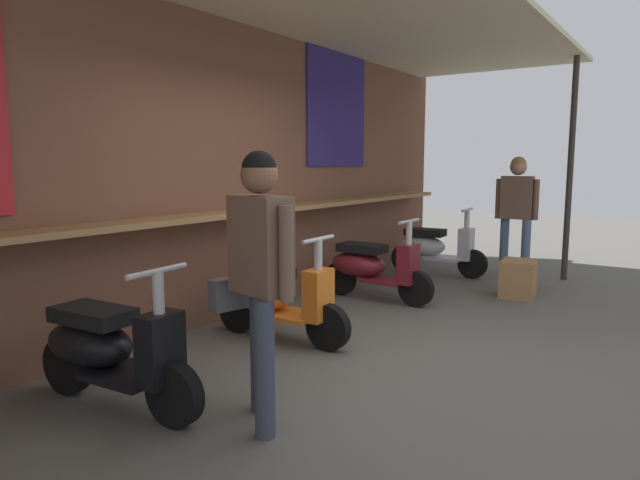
% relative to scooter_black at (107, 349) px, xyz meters
% --- Properties ---
extents(ground_plane, '(28.32, 28.32, 0.00)m').
position_rel_scooter_black_xyz_m(ground_plane, '(1.77, -1.08, -0.39)').
color(ground_plane, '#56544F').
extents(market_stall_facade, '(10.11, 2.82, 3.21)m').
position_rel_scooter_black_xyz_m(market_stall_facade, '(1.77, 0.72, 1.43)').
color(market_stall_facade, brown).
rests_on(market_stall_facade, ground_plane).
extents(scooter_black, '(0.50, 1.40, 0.97)m').
position_rel_scooter_black_xyz_m(scooter_black, '(0.00, 0.00, 0.00)').
color(scooter_black, black).
rests_on(scooter_black, ground_plane).
extents(scooter_orange, '(0.46, 1.40, 0.97)m').
position_rel_scooter_black_xyz_m(scooter_orange, '(1.72, 0.00, 0.00)').
color(scooter_orange, orange).
rests_on(scooter_orange, ground_plane).
extents(scooter_maroon, '(0.46, 1.40, 0.97)m').
position_rel_scooter_black_xyz_m(scooter_maroon, '(3.52, 0.00, 0.00)').
color(scooter_maroon, maroon).
rests_on(scooter_maroon, ground_plane).
extents(scooter_silver, '(0.48, 1.40, 0.97)m').
position_rel_scooter_black_xyz_m(scooter_silver, '(5.34, 0.00, 0.00)').
color(scooter_silver, '#B2B5BA').
rests_on(scooter_silver, ground_plane).
extents(shopper_with_handbag, '(0.38, 0.67, 1.66)m').
position_rel_scooter_black_xyz_m(shopper_with_handbag, '(0.38, -0.98, 0.62)').
color(shopper_with_handbag, '#383D4C').
rests_on(shopper_with_handbag, ground_plane).
extents(shopper_browsing, '(0.23, 0.57, 1.67)m').
position_rel_scooter_black_xyz_m(shopper_browsing, '(5.75, -1.04, 0.64)').
color(shopper_browsing, slate).
rests_on(shopper_browsing, ground_plane).
extents(merchandise_crate, '(0.52, 0.43, 0.44)m').
position_rel_scooter_black_xyz_m(merchandise_crate, '(4.63, -1.39, -0.17)').
color(merchandise_crate, olive).
rests_on(merchandise_crate, ground_plane).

